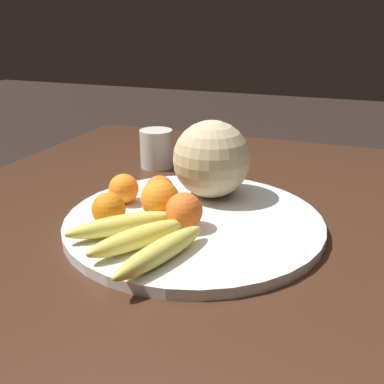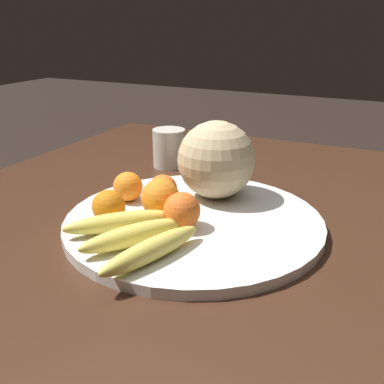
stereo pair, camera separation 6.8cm
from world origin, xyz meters
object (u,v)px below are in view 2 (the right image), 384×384
(fruit_bowl, at_px, (192,221))
(orange_back_left, at_px, (183,211))
(orange_front_left, at_px, (128,187))
(ceramic_mug, at_px, (169,147))
(orange_front_right, at_px, (160,198))
(kitchen_table, at_px, (196,262))
(banana_bunch, at_px, (135,235))
(melon, at_px, (216,160))
(orange_mid_center, at_px, (109,206))
(orange_back_right, at_px, (163,189))

(fruit_bowl, distance_m, orange_back_left, 0.06)
(fruit_bowl, distance_m, orange_front_left, 0.16)
(ceramic_mug, bearing_deg, orange_front_right, -153.94)
(kitchen_table, bearing_deg, fruit_bowl, 162.64)
(banana_bunch, bearing_deg, orange_front_left, -112.53)
(melon, distance_m, banana_bunch, 0.26)
(kitchen_table, bearing_deg, orange_mid_center, 126.14)
(orange_front_left, distance_m, orange_back_right, 0.07)
(fruit_bowl, xyz_separation_m, ceramic_mug, (0.31, 0.21, 0.04))
(fruit_bowl, bearing_deg, orange_back_right, 64.48)
(kitchen_table, height_order, orange_mid_center, orange_mid_center)
(fruit_bowl, xyz_separation_m, orange_back_left, (-0.05, -0.01, 0.04))
(orange_back_left, distance_m, ceramic_mug, 0.42)
(orange_back_left, relative_size, orange_back_right, 1.14)
(orange_back_left, bearing_deg, orange_mid_center, 105.05)
(melon, relative_size, ceramic_mug, 1.32)
(orange_back_left, bearing_deg, melon, 2.97)
(fruit_bowl, distance_m, ceramic_mug, 0.38)
(orange_mid_center, bearing_deg, kitchen_table, -53.86)
(orange_front_right, xyz_separation_m, orange_back_right, (0.06, 0.03, -0.01))
(orange_front_left, height_order, orange_front_right, orange_front_right)
(fruit_bowl, xyz_separation_m, orange_mid_center, (-0.08, 0.13, 0.04))
(fruit_bowl, height_order, orange_mid_center, orange_mid_center)
(fruit_bowl, xyz_separation_m, orange_front_left, (0.02, 0.15, 0.04))
(kitchen_table, height_order, fruit_bowl, fruit_bowl)
(melon, xyz_separation_m, orange_back_left, (-0.16, -0.01, -0.05))
(banana_bunch, height_order, orange_mid_center, orange_mid_center)
(ceramic_mug, bearing_deg, orange_mid_center, -167.17)
(fruit_bowl, bearing_deg, kitchen_table, -17.36)
(orange_back_right, height_order, ceramic_mug, ceramic_mug)
(orange_front_right, xyz_separation_m, ceramic_mug, (0.33, 0.16, -0.01))
(orange_mid_center, xyz_separation_m, orange_back_left, (0.04, -0.13, 0.00))
(melon, bearing_deg, orange_back_right, 133.01)
(banana_bunch, relative_size, orange_back_right, 4.19)
(orange_back_left, bearing_deg, orange_front_right, 65.86)
(orange_front_left, height_order, ceramic_mug, ceramic_mug)
(orange_front_right, relative_size, orange_mid_center, 1.19)
(kitchen_table, relative_size, orange_back_right, 23.85)
(ceramic_mug, bearing_deg, kitchen_table, -143.49)
(banana_bunch, xyz_separation_m, orange_back_right, (0.18, 0.05, 0.01))
(kitchen_table, height_order, banana_bunch, banana_bunch)
(melon, xyz_separation_m, orange_mid_center, (-0.20, 0.12, -0.05))
(kitchen_table, height_order, orange_front_right, orange_front_right)
(kitchen_table, bearing_deg, ceramic_mug, 36.51)
(orange_back_right, xyz_separation_m, ceramic_mug, (0.27, 0.13, 0.00))
(orange_front_right, bearing_deg, melon, -21.30)
(fruit_bowl, height_order, orange_front_left, orange_front_left)
(orange_front_right, height_order, orange_mid_center, orange_front_right)
(orange_mid_center, xyz_separation_m, ceramic_mug, (0.39, 0.09, 0.00))
(fruit_bowl, bearing_deg, orange_front_right, 109.92)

